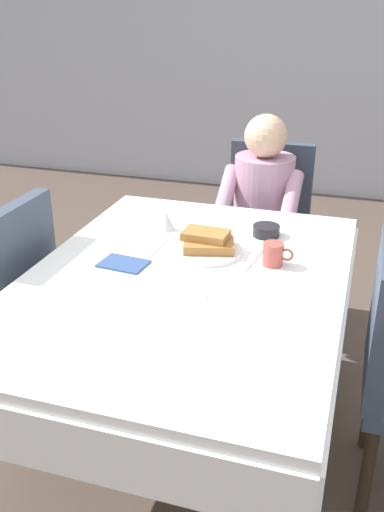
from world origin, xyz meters
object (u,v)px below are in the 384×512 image
object	(u,v)px
knife_right_of_plate	(253,260)
spoon_near_edge	(188,291)
dining_table_main	(185,298)
cup_coffee	(274,254)
chair_left_side	(3,297)
breakfast_stack	(208,241)
plate_breakfast	(206,250)
chair_diner	(266,220)
fork_left_of_plate	(157,248)
diner_person	(262,205)
syrup_pitcher	(166,221)
bowl_butter	(266,231)

from	to	relation	value
knife_right_of_plate	spoon_near_edge	bearing A→B (deg)	158.89
dining_table_main	spoon_near_edge	world-z (taller)	spoon_near_edge
dining_table_main	cup_coffee	bearing A→B (deg)	33.24
chair_left_side	breakfast_stack	bearing A→B (deg)	-74.34
spoon_near_edge	plate_breakfast	bearing A→B (deg)	107.63
dining_table_main	chair_diner	distance (m)	1.18
breakfast_stack	fork_left_of_plate	size ratio (longest dim) A/B	1.21
knife_right_of_plate	spoon_near_edge	size ratio (longest dim) A/B	1.33
diner_person	knife_right_of_plate	distance (m)	0.83
syrup_pitcher	fork_left_of_plate	bearing A→B (deg)	-80.60
breakfast_stack	bowl_butter	bearing A→B (deg)	51.07
spoon_near_edge	chair_diner	bearing A→B (deg)	100.58
cup_coffee	fork_left_of_plate	world-z (taller)	cup_coffee
knife_right_of_plate	dining_table_main	bearing A→B (deg)	140.65
fork_left_of_plate	plate_breakfast	bearing A→B (deg)	-81.99
cup_coffee	bowl_butter	size ratio (longest dim) A/B	1.03
spoon_near_edge	bowl_butter	bearing A→B (deg)	86.07
breakfast_stack	bowl_butter	size ratio (longest dim) A/B	1.99
chair_diner	fork_left_of_plate	bearing A→B (deg)	75.32
plate_breakfast	diner_person	bearing A→B (deg)	85.34
syrup_pitcher	fork_left_of_plate	size ratio (longest dim) A/B	0.44
chair_diner	knife_right_of_plate	bearing A→B (deg)	97.32
diner_person	breakfast_stack	size ratio (longest dim) A/B	5.13
bowl_butter	knife_right_of_plate	bearing A→B (deg)	-90.01
cup_coffee	spoon_near_edge	xyz separation A→B (m)	(-0.24, -0.29, -0.04)
chair_left_side	fork_left_of_plate	bearing A→B (deg)	-71.73
diner_person	syrup_pitcher	bearing A→B (deg)	65.32
bowl_butter	syrup_pitcher	bearing A→B (deg)	-171.73
chair_diner	fork_left_of_plate	xyz separation A→B (m)	(-0.25, -0.97, 0.21)
syrup_pitcher	plate_breakfast	bearing A→B (deg)	-37.93
breakfast_stack	cup_coffee	bearing A→B (deg)	-8.24
plate_breakfast	cup_coffee	distance (m)	0.27
dining_table_main	syrup_pitcher	size ratio (longest dim) A/B	19.05
chair_diner	chair_left_side	xyz separation A→B (m)	(-0.85, -1.17, 0.00)
chair_diner	plate_breakfast	xyz separation A→B (m)	(-0.06, -0.95, 0.22)
cup_coffee	diner_person	bearing A→B (deg)	103.65
chair_diner	breakfast_stack	xyz separation A→B (m)	(-0.06, -0.95, 0.26)
dining_table_main	syrup_pitcher	xyz separation A→B (m)	(-0.21, 0.39, 0.13)
diner_person	chair_diner	bearing A→B (deg)	-90.00
cup_coffee	fork_left_of_plate	bearing A→B (deg)	178.45
plate_breakfast	knife_right_of_plate	distance (m)	0.19
chair_left_side	cup_coffee	world-z (taller)	chair_left_side
cup_coffee	bowl_butter	world-z (taller)	cup_coffee
fork_left_of_plate	spoon_near_edge	size ratio (longest dim) A/B	1.20
spoon_near_edge	dining_table_main	bearing A→B (deg)	125.59
dining_table_main	cup_coffee	size ratio (longest dim) A/B	13.49
chair_diner	cup_coffee	bearing A→B (deg)	101.55
syrup_pitcher	fork_left_of_plate	world-z (taller)	syrup_pitcher
chair_diner	syrup_pitcher	distance (m)	0.87
cup_coffee	knife_right_of_plate	bearing A→B (deg)	170.84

